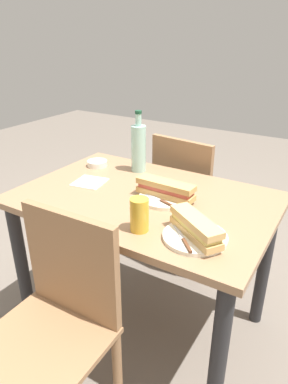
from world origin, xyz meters
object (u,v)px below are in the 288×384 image
at_px(plate_far, 195,237).
at_px(olive_bowl, 97,163).
at_px(baguette_sandwich_near, 165,189).
at_px(plate_near, 165,197).
at_px(chair_far, 55,320).
at_px(knife_near, 161,201).
at_px(beer_glass, 139,215).
at_px(chair_near, 189,195).
at_px(water_bottle, 139,147).
at_px(baguette_sandwich_far, 196,227).
at_px(dining_table, 144,220).
at_px(knife_far, 183,239).

relative_size(plate_far, olive_bowl, 2.12).
bearing_deg(baguette_sandwich_near, plate_near, -90.00).
height_order(chair_far, plate_near, chair_far).
bearing_deg(plate_far, chair_far, 47.94).
xyz_separation_m(knife_near, beer_glass, (-0.03, 0.22, 0.04)).
bearing_deg(knife_near, plate_far, 143.39).
bearing_deg(chair_near, knife_near, 102.96).
bearing_deg(water_bottle, plate_near, 140.78).
bearing_deg(olive_bowl, baguette_sandwich_near, 161.54).
height_order(baguette_sandwich_near, olive_bowl, baguette_sandwich_near).
relative_size(chair_near, water_bottle, 2.76).
height_order(chair_near, plate_far, chair_near).
bearing_deg(baguette_sandwich_far, olive_bowl, -27.89).
bearing_deg(water_bottle, chair_near, -114.72).
bearing_deg(plate_far, knife_near, -36.61).
bearing_deg(chair_near, dining_table, 93.69).
relative_size(baguette_sandwich_far, olive_bowl, 2.23).
bearing_deg(knife_near, knife_far, 133.37).
height_order(knife_far, beer_glass, beer_glass).
distance_m(plate_near, baguette_sandwich_near, 0.04).
height_order(dining_table, baguette_sandwich_near, baguette_sandwich_near).
distance_m(chair_near, baguette_sandwich_near, 0.63).
bearing_deg(baguette_sandwich_far, beer_glass, 14.46).
distance_m(baguette_sandwich_far, beer_glass, 0.20).
height_order(chair_near, plate_near, chair_near).
relative_size(chair_near, baguette_sandwich_far, 3.60).
distance_m(knife_far, beer_glass, 0.18).
bearing_deg(dining_table, knife_near, 162.66).
bearing_deg(olive_bowl, chair_near, -134.44).
bearing_deg(water_bottle, dining_table, 126.58).
xyz_separation_m(knife_far, olive_bowl, (0.72, -0.45, -0.00)).
height_order(dining_table, chair_far, chair_far).
xyz_separation_m(plate_far, baguette_sandwich_far, (0.00, 0.00, 0.04)).
bearing_deg(plate_near, baguette_sandwich_near, 90.00).
relative_size(chair_near, plate_near, 3.78).
bearing_deg(chair_near, beer_glass, 101.81).
bearing_deg(chair_far, chair_near, -88.25).
height_order(chair_far, plate_far, chair_far).
bearing_deg(baguette_sandwich_near, baguette_sandwich_far, 136.68).
bearing_deg(knife_near, olive_bowl, -23.45).
relative_size(chair_near, baguette_sandwich_near, 3.27).
bearing_deg(plate_near, knife_far, 128.33).
bearing_deg(water_bottle, plate_far, 138.83).
distance_m(chair_near, water_bottle, 0.51).
distance_m(dining_table, beer_glass, 0.34).
distance_m(dining_table, plate_far, 0.41).
relative_size(baguette_sandwich_near, knife_near, 1.50).
distance_m(plate_far, beer_glass, 0.21).
bearing_deg(olive_bowl, beer_glass, 140.96).
height_order(plate_far, baguette_sandwich_far, baguette_sandwich_far).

